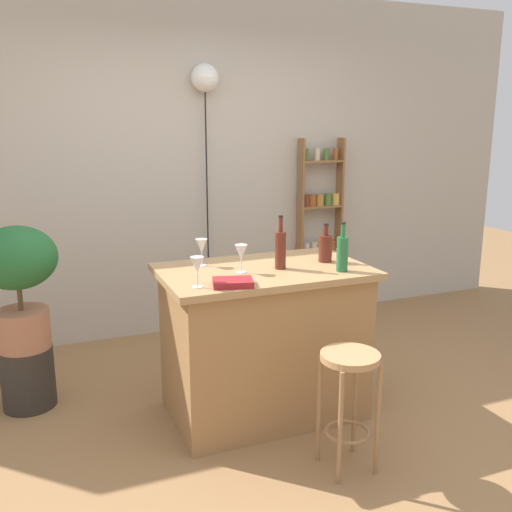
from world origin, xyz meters
TOP-DOWN VIEW (x-y plane):
  - ground at (0.00, 0.00)m, footprint 12.00×12.00m
  - back_wall at (0.00, 1.95)m, footprint 6.40×0.10m
  - kitchen_counter at (0.00, 0.30)m, footprint 1.22×0.76m
  - bar_stool at (0.17, -0.41)m, footprint 0.30×0.30m
  - spice_shelf at (1.19, 1.82)m, footprint 0.41×0.12m
  - plant_stool at (-1.35, 0.92)m, footprint 0.33×0.33m
  - potted_plant at (-1.35, 0.92)m, footprint 0.48×0.43m
  - bottle_wine_red at (0.39, 0.07)m, footprint 0.07×0.07m
  - bottle_sauce_amber at (0.09, 0.26)m, footprint 0.07×0.07m
  - bottle_spirits_clear at (0.41, 0.31)m, footprint 0.08×0.08m
  - wine_glass_left at (-0.48, 0.07)m, footprint 0.07×0.07m
  - wine_glass_center at (-0.16, 0.26)m, footprint 0.07×0.07m
  - wine_glass_right at (-0.32, 0.50)m, footprint 0.07×0.07m
  - cookbook at (-0.29, 0.03)m, footprint 0.24×0.20m
  - pendant_globe_light at (0.14, 1.84)m, footprint 0.22×0.22m

SIDE VIEW (x-z plane):
  - ground at x=0.00m, z-range 0.00..0.00m
  - plant_stool at x=-1.35m, z-range 0.00..0.39m
  - kitchen_counter at x=0.00m, z-range 0.00..0.93m
  - bar_stool at x=0.17m, z-range 0.15..0.78m
  - spice_shelf at x=1.19m, z-range -0.01..1.61m
  - potted_plant at x=-1.35m, z-range 0.48..1.25m
  - cookbook at x=-0.29m, z-range 0.92..0.96m
  - bottle_spirits_clear at x=0.41m, z-range 0.89..1.13m
  - bottle_wine_red at x=0.39m, z-range 0.89..1.17m
  - wine_glass_left at x=-0.48m, z-range 0.96..1.12m
  - wine_glass_center at x=-0.16m, z-range 0.96..1.12m
  - wine_glass_right at x=-0.32m, z-range 0.96..1.12m
  - bottle_sauce_amber at x=0.09m, z-range 0.88..1.20m
  - back_wall at x=0.00m, z-range 0.00..2.80m
  - pendant_globe_light at x=0.14m, z-range 0.97..3.18m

